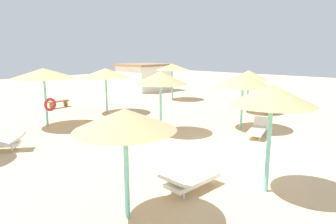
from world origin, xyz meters
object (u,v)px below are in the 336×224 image
(lounger_3, at_px, (132,122))
(lounger_4, at_px, (270,107))
(parasol_7, at_px, (44,74))
(parasol_8, at_px, (106,73))
(parasol_6, at_px, (172,67))
(parasol_3, at_px, (161,78))
(bench_0, at_px, (59,103))
(parasol_1, at_px, (125,120))
(parasol_5, at_px, (272,96))
(lounger_2, at_px, (0,143))
(parasol_4, at_px, (249,75))
(lounger_1, at_px, (189,180))
(beach_cabana, at_px, (144,77))
(lounger_0, at_px, (258,129))
(parasol_0, at_px, (243,80))

(lounger_3, relative_size, lounger_4, 1.01)
(parasol_7, xyz_separation_m, parasol_8, (4.18, 0.59, -0.19))
(parasol_6, relative_size, lounger_4, 1.47)
(parasol_3, distance_m, bench_0, 9.99)
(parasol_1, height_order, parasol_6, parasol_6)
(parasol_5, relative_size, parasol_8, 0.95)
(parasol_8, distance_m, lounger_2, 8.26)
(parasol_4, bearing_deg, lounger_1, -159.19)
(parasol_5, height_order, beach_cabana, parasol_5)
(parasol_3, bearing_deg, parasol_1, -141.76)
(parasol_4, relative_size, lounger_4, 1.36)
(parasol_7, relative_size, lounger_0, 1.58)
(parasol_4, distance_m, lounger_0, 5.93)
(lounger_0, bearing_deg, beach_cabana, 64.04)
(parasol_4, bearing_deg, parasol_3, 174.95)
(lounger_1, bearing_deg, lounger_4, 14.75)
(parasol_5, height_order, parasol_7, parasol_7)
(parasol_8, xyz_separation_m, lounger_3, (-1.54, -4.18, -2.20))
(parasol_4, bearing_deg, lounger_2, 166.29)
(parasol_1, bearing_deg, beach_cabana, 46.31)
(parasol_1, xyz_separation_m, parasol_4, (13.20, 4.05, 0.03))
(parasol_0, bearing_deg, parasol_3, 143.51)
(parasol_0, bearing_deg, lounger_2, 151.89)
(parasol_3, xyz_separation_m, lounger_0, (2.59, -3.69, -2.29))
(parasol_1, bearing_deg, lounger_0, 6.68)
(parasol_3, relative_size, lounger_3, 1.47)
(parasol_1, relative_size, lounger_1, 1.33)
(parasol_1, bearing_deg, parasol_7, 73.88)
(parasol_0, relative_size, parasol_6, 0.98)
(lounger_3, xyz_separation_m, bench_0, (0.34, 8.11, 0.03))
(parasol_8, distance_m, lounger_4, 10.60)
(parasol_6, xyz_separation_m, lounger_3, (-8.44, -4.83, -2.30))
(lounger_0, bearing_deg, parasol_7, 122.59)
(lounger_4, relative_size, beach_cabana, 0.44)
(parasol_5, bearing_deg, lounger_2, 112.38)
(lounger_1, bearing_deg, bench_0, 75.44)
(lounger_0, bearing_deg, parasol_6, 61.94)
(lounger_0, relative_size, lounger_3, 1.00)
(parasol_3, distance_m, parasol_4, 7.29)
(beach_cabana, bearing_deg, lounger_4, -98.80)
(parasol_1, distance_m, parasol_3, 7.58)
(parasol_3, xyz_separation_m, parasol_5, (-2.48, -6.44, 0.07))
(bench_0, bearing_deg, parasol_3, -89.36)
(parasol_0, relative_size, parasol_3, 0.97)
(parasol_1, height_order, parasol_8, parasol_8)
(lounger_3, bearing_deg, parasol_5, -104.13)
(parasol_3, xyz_separation_m, bench_0, (-0.11, 9.73, -2.26))
(parasol_6, distance_m, lounger_0, 11.71)
(lounger_2, bearing_deg, parasol_4, -13.71)
(parasol_0, distance_m, parasol_6, 10.05)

